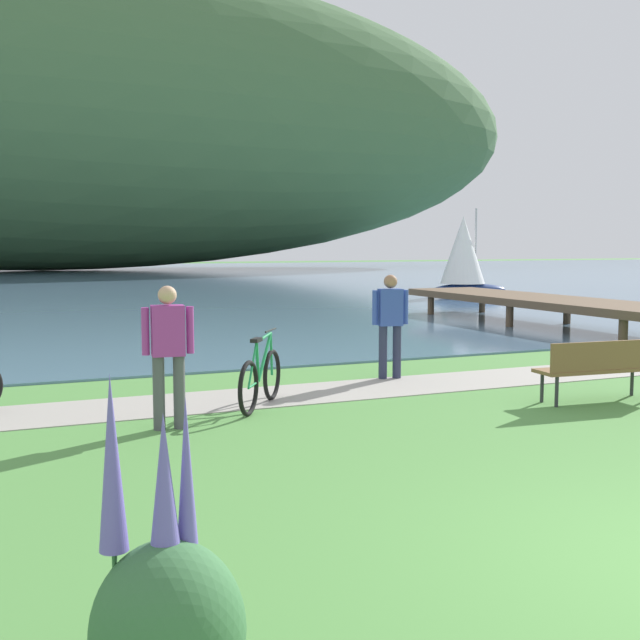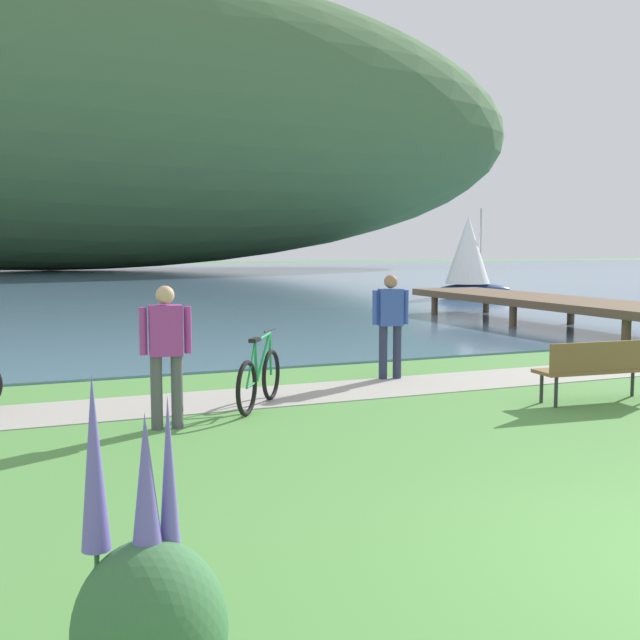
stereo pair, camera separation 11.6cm
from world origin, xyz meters
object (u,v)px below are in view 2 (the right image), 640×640
object	(u,v)px
park_bench_near_camera	(600,366)
bicycle_beside_path	(260,378)
person_at_shoreline	(390,320)
sailboat_mid_bay	(469,255)
person_on_the_grass	(166,347)

from	to	relation	value
park_bench_near_camera	bicycle_beside_path	xyz separation A→B (m)	(-4.46, 1.51, -0.12)
bicycle_beside_path	person_at_shoreline	world-z (taller)	person_at_shoreline
park_bench_near_camera	sailboat_mid_bay	size ratio (longest dim) A/B	0.49
bicycle_beside_path	person_at_shoreline	distance (m)	3.01
park_bench_near_camera	sailboat_mid_bay	bearing A→B (deg)	61.30
park_bench_near_camera	person_at_shoreline	size ratio (longest dim) A/B	1.07
person_on_the_grass	sailboat_mid_bay	size ratio (longest dim) A/B	0.46
park_bench_near_camera	bicycle_beside_path	distance (m)	4.71
person_at_shoreline	bicycle_beside_path	bearing A→B (deg)	-154.11
bicycle_beside_path	sailboat_mid_bay	distance (m)	23.26
park_bench_near_camera	person_at_shoreline	distance (m)	3.36
bicycle_beside_path	person_at_shoreline	size ratio (longest dim) A/B	0.86
park_bench_near_camera	person_on_the_grass	world-z (taller)	person_on_the_grass
park_bench_near_camera	person_on_the_grass	xyz separation A→B (m)	(-5.85, 0.78, 0.46)
sailboat_mid_bay	person_on_the_grass	bearing A→B (deg)	-131.59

